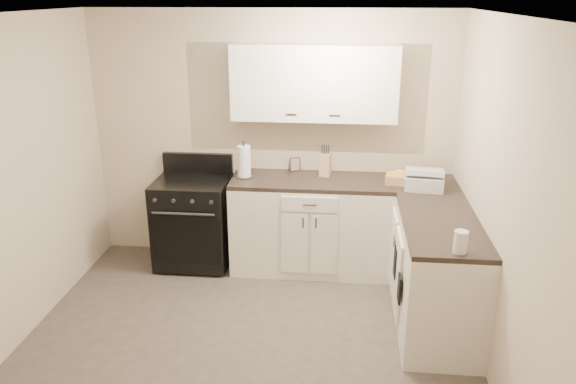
# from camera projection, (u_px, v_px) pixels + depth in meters

# --- Properties ---
(floor) EXTENTS (3.60, 3.60, 0.00)m
(floor) POSITION_uv_depth(u_px,v_px,m) (244.00, 354.00, 4.34)
(floor) COLOR #473F38
(floor) RESTS_ON ground
(ceiling) EXTENTS (3.60, 3.60, 0.00)m
(ceiling) POSITION_uv_depth(u_px,v_px,m) (234.00, 16.00, 3.49)
(ceiling) COLOR white
(ceiling) RESTS_ON wall_back
(wall_back) EXTENTS (3.60, 0.00, 3.60)m
(wall_back) POSITION_uv_depth(u_px,v_px,m) (272.00, 139.00, 5.60)
(wall_back) COLOR beige
(wall_back) RESTS_ON ground
(wall_right) EXTENTS (0.00, 3.60, 3.60)m
(wall_right) POSITION_uv_depth(u_px,v_px,m) (505.00, 212.00, 3.75)
(wall_right) COLOR beige
(wall_right) RESTS_ON ground
(wall_front) EXTENTS (3.60, 0.00, 3.60)m
(wall_front) POSITION_uv_depth(u_px,v_px,m) (158.00, 363.00, 2.23)
(wall_front) COLOR beige
(wall_front) RESTS_ON ground
(base_cabinets_back) EXTENTS (1.55, 0.60, 0.90)m
(base_cabinets_back) POSITION_uv_depth(u_px,v_px,m) (311.00, 226.00, 5.55)
(base_cabinets_back) COLOR silver
(base_cabinets_back) RESTS_ON floor
(base_cabinets_right) EXTENTS (0.60, 1.90, 0.90)m
(base_cabinets_right) POSITION_uv_depth(u_px,v_px,m) (431.00, 261.00, 4.84)
(base_cabinets_right) COLOR silver
(base_cabinets_right) RESTS_ON floor
(countertop_back) EXTENTS (1.55, 0.60, 0.04)m
(countertop_back) POSITION_uv_depth(u_px,v_px,m) (312.00, 181.00, 5.39)
(countertop_back) COLOR black
(countertop_back) RESTS_ON base_cabinets_back
(countertop_right) EXTENTS (0.60, 1.90, 0.04)m
(countertop_right) POSITION_uv_depth(u_px,v_px,m) (436.00, 210.00, 4.69)
(countertop_right) COLOR black
(countertop_right) RESTS_ON base_cabinets_right
(upper_cabinets) EXTENTS (1.55, 0.30, 0.70)m
(upper_cabinets) POSITION_uv_depth(u_px,v_px,m) (314.00, 83.00, 5.22)
(upper_cabinets) COLOR white
(upper_cabinets) RESTS_ON wall_back
(stove) EXTENTS (0.72, 0.62, 0.87)m
(stove) POSITION_uv_depth(u_px,v_px,m) (194.00, 222.00, 5.64)
(stove) COLOR black
(stove) RESTS_ON floor
(knife_block) EXTENTS (0.12, 0.11, 0.22)m
(knife_block) POSITION_uv_depth(u_px,v_px,m) (325.00, 165.00, 5.45)
(knife_block) COLOR tan
(knife_block) RESTS_ON countertop_back
(paper_towel) EXTENTS (0.16, 0.16, 0.31)m
(paper_towel) POSITION_uv_depth(u_px,v_px,m) (244.00, 162.00, 5.40)
(paper_towel) COLOR white
(paper_towel) RESTS_ON countertop_back
(picture_frame) EXTENTS (0.11, 0.07, 0.13)m
(picture_frame) POSITION_uv_depth(u_px,v_px,m) (295.00, 164.00, 5.63)
(picture_frame) COLOR black
(picture_frame) RESTS_ON countertop_back
(wicker_basket) EXTENTS (0.29, 0.22, 0.09)m
(wicker_basket) POSITION_uv_depth(u_px,v_px,m) (400.00, 179.00, 5.25)
(wicker_basket) COLOR tan
(wicker_basket) RESTS_ON countertop_right
(countertop_grill) EXTENTS (0.38, 0.36, 0.13)m
(countertop_grill) POSITION_uv_depth(u_px,v_px,m) (424.00, 181.00, 5.13)
(countertop_grill) COLOR silver
(countertop_grill) RESTS_ON countertop_right
(glass_jar) EXTENTS (0.12, 0.12, 0.16)m
(glass_jar) POSITION_uv_depth(u_px,v_px,m) (461.00, 242.00, 3.85)
(glass_jar) COLOR silver
(glass_jar) RESTS_ON countertop_right
(oven_mitt_near) EXTENTS (0.02, 0.13, 0.22)m
(oven_mitt_near) POSITION_uv_depth(u_px,v_px,m) (399.00, 289.00, 4.33)
(oven_mitt_near) COLOR black
(oven_mitt_near) RESTS_ON base_cabinets_right
(oven_mitt_far) EXTENTS (0.02, 0.15, 0.26)m
(oven_mitt_far) POSITION_uv_depth(u_px,v_px,m) (396.00, 262.00, 4.67)
(oven_mitt_far) COLOR black
(oven_mitt_far) RESTS_ON base_cabinets_right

